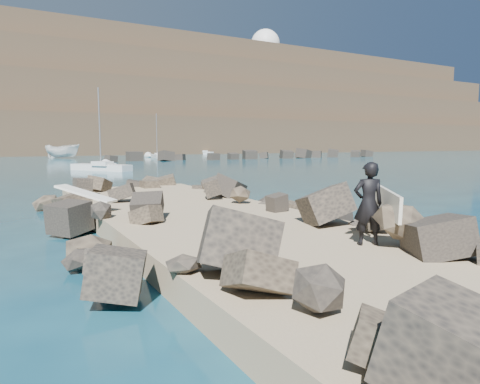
{
  "coord_description": "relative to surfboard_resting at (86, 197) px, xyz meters",
  "views": [
    {
      "loc": [
        -5.44,
        -10.76,
        2.77
      ],
      "look_at": [
        0.0,
        -1.0,
        1.5
      ],
      "focal_mm": 32.0,
      "sensor_mm": 36.0,
      "label": 1
    }
  ],
  "objects": [
    {
      "name": "sailboat_d",
      "position": [
        23.91,
        65.39,
        -0.69
      ],
      "size": [
        2.42,
        7.29,
        8.62
      ],
      "color": "silver",
      "rests_on": "ground"
    },
    {
      "name": "headland_buildings",
      "position": [
        19.93,
        148.48,
        32.93
      ],
      "size": [
        137.5,
        30.5,
        5.0
      ],
      "color": "white",
      "rests_on": "headland"
    },
    {
      "name": "surfboard_resting",
      "position": [
        0.0,
        0.0,
        0.0
      ],
      "size": [
        1.78,
        1.94,
        0.07
      ],
      "primitive_type": "cube",
      "rotation": [
        0.0,
        0.0,
        0.71
      ],
      "color": "white",
      "rests_on": "riprap_left"
    },
    {
      "name": "boat_imported",
      "position": [
        7.72,
        71.89,
        0.31
      ],
      "size": [
        7.08,
        6.37,
        2.69
      ],
      "primitive_type": "imported",
      "rotation": [
        0.0,
        0.0,
        0.9
      ],
      "color": "silver",
      "rests_on": "ground"
    },
    {
      "name": "breakwater_secondary",
      "position": [
        38.12,
        51.29,
        -0.44
      ],
      "size": [
        52.0,
        4.0,
        1.2
      ],
      "primitive_type": "cube",
      "color": "black",
      "rests_on": "ground"
    },
    {
      "name": "sailboat_c",
      "position": [
        6.51,
        30.54,
        -0.69
      ],
      "size": [
        5.2,
        6.72,
        8.5
      ],
      "color": "silver",
      "rests_on": "ground"
    },
    {
      "name": "radome",
      "position": [
        100.16,
        146.92,
        42.44
      ],
      "size": [
        12.47,
        12.47,
        19.74
      ],
      "color": "silver",
      "rests_on": "headland"
    },
    {
      "name": "jetty",
      "position": [
        3.12,
        -5.71,
        -0.74
      ],
      "size": [
        6.0,
        26.0,
        0.6
      ],
      "primitive_type": "cube",
      "color": "#8C7759",
      "rests_on": "ground"
    },
    {
      "name": "surfer_with_board",
      "position": [
        4.53,
        -7.93,
        0.47
      ],
      "size": [
        1.43,
        1.95,
        1.79
      ],
      "color": "black",
      "rests_on": "jetty"
    },
    {
      "name": "riprap_left",
      "position": [
        0.22,
        -5.21,
        -0.54
      ],
      "size": [
        2.6,
        22.0,
        1.0
      ],
      "primitive_type": "cube",
      "color": "black",
      "rests_on": "ground"
    },
    {
      "name": "riprap_right",
      "position": [
        6.02,
        -5.21,
        -0.54
      ],
      "size": [
        2.6,
        22.0,
        1.0
      ],
      "primitive_type": "cube",
      "color": "black",
      "rests_on": "ground"
    },
    {
      "name": "sailboat_f",
      "position": [
        43.29,
        86.98,
        -0.69
      ],
      "size": [
        3.71,
        5.97,
        7.32
      ],
      "color": "silver",
      "rests_on": "ground"
    },
    {
      "name": "headland",
      "position": [
        13.12,
        156.29,
        14.96
      ],
      "size": [
        360.0,
        140.0,
        32.0
      ],
      "primitive_type": "cube",
      "color": "#2D4919",
      "rests_on": "ground"
    },
    {
      "name": "ground",
      "position": [
        3.12,
        -3.71,
        -1.04
      ],
      "size": [
        800.0,
        800.0,
        0.0
      ],
      "primitive_type": "plane",
      "color": "#0F384C",
      "rests_on": "ground"
    }
  ]
}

